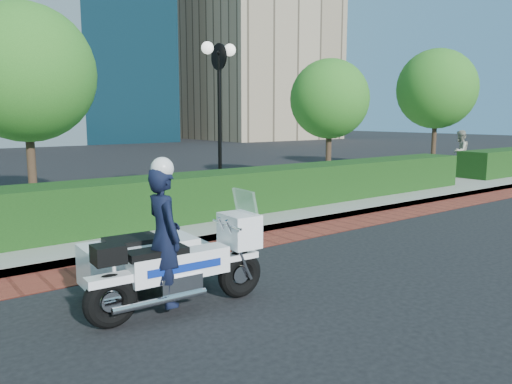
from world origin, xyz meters
TOP-DOWN VIEW (x-y plane):
  - ground at (0.00, 0.00)m, footprint 120.00×120.00m
  - brick_strip at (0.00, 1.50)m, footprint 60.00×1.00m
  - sidewalk at (0.00, 6.00)m, footprint 60.00×8.00m
  - hedge_main at (0.00, 3.60)m, footprint 18.00×1.20m
  - lamppost at (1.00, 5.20)m, footprint 1.02×0.70m
  - tree_b at (-3.50, 6.50)m, footprint 3.20×3.20m
  - tree_c at (6.50, 6.50)m, footprint 2.80×2.80m
  - tree_d at (13.00, 6.50)m, footprint 3.40×3.40m
  - tower_right at (28.00, 38.00)m, footprint 14.00×12.00m
  - police_motorcycle at (-3.61, -0.42)m, footprint 2.43×1.75m
  - pedestrian at (12.54, 4.98)m, footprint 0.92×0.76m

SIDE VIEW (x-z plane):
  - ground at x=0.00m, z-range 0.00..0.00m
  - brick_strip at x=0.00m, z-range 0.00..0.01m
  - sidewalk at x=0.00m, z-range 0.00..0.15m
  - hedge_main at x=0.00m, z-range 0.15..1.15m
  - police_motorcycle at x=-3.61m, z-range -0.31..1.66m
  - pedestrian at x=12.54m, z-range 0.15..1.89m
  - lamppost at x=1.00m, z-range 0.85..5.06m
  - tree_c at x=6.50m, z-range 0.90..5.20m
  - tree_b at x=-3.50m, z-range 0.99..5.88m
  - tree_d at x=13.00m, z-range 1.03..6.19m
  - tower_right at x=28.00m, z-range 0.00..28.00m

